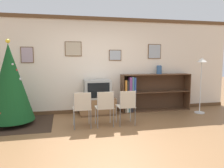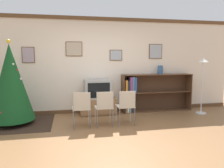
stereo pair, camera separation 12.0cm
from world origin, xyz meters
name	(u,v)px [view 1 (the left image)]	position (x,y,z in m)	size (l,w,h in m)	color
ground_plane	(112,137)	(0.00, 0.00, 0.00)	(24.00, 24.00, 0.00)	brown
wall_back	(95,65)	(0.00, 2.14, 1.35)	(8.37, 0.11, 2.70)	silver
area_rug	(12,124)	(-2.11, 1.33, 0.00)	(1.84, 1.55, 0.01)	#332319
christmas_tree	(10,83)	(-2.11, 1.33, 0.99)	(1.03, 1.03, 1.99)	maroon
tv_console	(97,106)	(-0.01, 1.81, 0.23)	(0.98, 0.52, 0.46)	brown
television	(97,89)	(-0.01, 1.81, 0.71)	(0.72, 0.51, 0.51)	#9E9E99
folding_chair_left	(82,107)	(-0.52, 0.70, 0.47)	(0.40, 0.40, 0.82)	#BCB29E
folding_chair_center	(105,106)	(-0.01, 0.70, 0.47)	(0.40, 0.40, 0.82)	#BCB29E
folding_chair_right	(127,105)	(0.51, 0.70, 0.47)	(0.40, 0.40, 0.82)	#BCB29E
bookshelf	(144,93)	(1.41, 1.92, 0.54)	(2.09, 0.36, 1.09)	brown
vase	(159,70)	(1.88, 1.95, 1.22)	(0.15, 0.15, 0.25)	#335684
standing_lamp	(201,71)	(2.86, 1.32, 1.20)	(0.28, 0.28, 1.57)	silver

